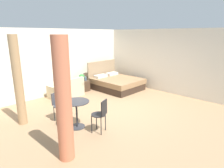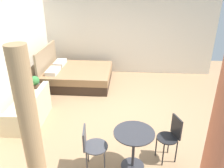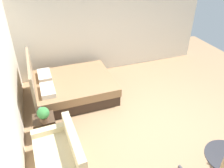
{
  "view_description": "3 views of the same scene",
  "coord_description": "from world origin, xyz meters",
  "px_view_note": "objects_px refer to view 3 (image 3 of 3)",
  "views": [
    {
      "loc": [
        -4.54,
        -4.24,
        2.49
      ],
      "look_at": [
        0.0,
        0.18,
        0.82
      ],
      "focal_mm": 30.76,
      "sensor_mm": 36.0,
      "label": 1
    },
    {
      "loc": [
        -4.91,
        -0.1,
        3.07
      ],
      "look_at": [
        0.1,
        0.32,
        0.77
      ],
      "focal_mm": 36.39,
      "sensor_mm": 36.0,
      "label": 2
    },
    {
      "loc": [
        -3.35,
        2.25,
        3.55
      ],
      "look_at": [
        0.67,
        0.82,
        0.84
      ],
      "focal_mm": 35.96,
      "sensor_mm": 36.0,
      "label": 3
    }
  ],
  "objects_px": {
    "balcony_table": "(224,166)",
    "vase": "(42,112)",
    "bed": "(71,87)",
    "nightstand": "(45,126)",
    "couch": "(60,158)",
    "potted_plant": "(43,114)"
  },
  "relations": [
    {
      "from": "balcony_table",
      "to": "vase",
      "type": "bearing_deg",
      "value": 48.09
    },
    {
      "from": "bed",
      "to": "vase",
      "type": "bearing_deg",
      "value": 143.58
    },
    {
      "from": "nightstand",
      "to": "vase",
      "type": "distance_m",
      "value": 0.33
    },
    {
      "from": "nightstand",
      "to": "balcony_table",
      "type": "relative_size",
      "value": 0.61
    },
    {
      "from": "nightstand",
      "to": "balcony_table",
      "type": "height_order",
      "value": "balcony_table"
    },
    {
      "from": "nightstand",
      "to": "bed",
      "type": "bearing_deg",
      "value": -33.29
    },
    {
      "from": "balcony_table",
      "to": "couch",
      "type": "bearing_deg",
      "value": 62.92
    },
    {
      "from": "nightstand",
      "to": "balcony_table",
      "type": "xyz_separation_m",
      "value": [
        -2.24,
        -2.62,
        0.3
      ]
    },
    {
      "from": "bed",
      "to": "vase",
      "type": "height_order",
      "value": "bed"
    },
    {
      "from": "nightstand",
      "to": "potted_plant",
      "type": "height_order",
      "value": "potted_plant"
    },
    {
      "from": "couch",
      "to": "potted_plant",
      "type": "height_order",
      "value": "potted_plant"
    },
    {
      "from": "bed",
      "to": "couch",
      "type": "relative_size",
      "value": 1.56
    },
    {
      "from": "couch",
      "to": "nightstand",
      "type": "xyz_separation_m",
      "value": [
        1.0,
        0.18,
        -0.04
      ]
    },
    {
      "from": "couch",
      "to": "nightstand",
      "type": "distance_m",
      "value": 1.01
    },
    {
      "from": "bed",
      "to": "balcony_table",
      "type": "distance_m",
      "value": 3.93
    },
    {
      "from": "potted_plant",
      "to": "balcony_table",
      "type": "height_order",
      "value": "potted_plant"
    },
    {
      "from": "bed",
      "to": "nightstand",
      "type": "relative_size",
      "value": 4.52
    },
    {
      "from": "balcony_table",
      "to": "potted_plant",
      "type": "bearing_deg",
      "value": 50.51
    },
    {
      "from": "potted_plant",
      "to": "vase",
      "type": "xyz_separation_m",
      "value": [
        0.22,
        0.03,
        -0.1
      ]
    },
    {
      "from": "nightstand",
      "to": "balcony_table",
      "type": "distance_m",
      "value": 3.47
    },
    {
      "from": "nightstand",
      "to": "vase",
      "type": "xyz_separation_m",
      "value": [
        0.12,
        0.01,
        0.31
      ]
    },
    {
      "from": "couch",
      "to": "nightstand",
      "type": "relative_size",
      "value": 2.9
    }
  ]
}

